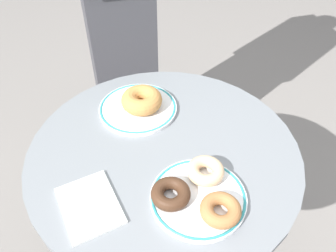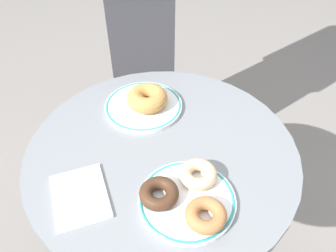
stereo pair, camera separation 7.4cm
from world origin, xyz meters
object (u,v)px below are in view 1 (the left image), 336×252
object	(u,v)px
donut_chocolate	(171,194)
paper_napkin	(90,205)
plate_left	(138,108)
donut_glazed	(206,171)
plate_right	(198,197)
donut_cinnamon	(221,210)
cafe_table	(164,197)
donut_old_fashioned	(142,100)

from	to	relation	value
donut_chocolate	paper_napkin	size ratio (longest dim) A/B	0.57
plate_left	donut_glazed	world-z (taller)	donut_glazed
plate_right	plate_left	bearing A→B (deg)	169.79
donut_cinnamon	plate_right	bearing A→B (deg)	-173.86
cafe_table	plate_left	xyz separation A→B (m)	(-0.15, 0.03, 0.20)
paper_napkin	plate_left	bearing A→B (deg)	128.41
cafe_table	donut_cinnamon	bearing A→B (deg)	-5.59
plate_left	paper_napkin	distance (m)	0.31
plate_right	paper_napkin	distance (m)	0.22
donut_cinnamon	donut_chocolate	size ratio (longest dim) A/B	1.00
plate_right	paper_napkin	size ratio (longest dim) A/B	1.40
cafe_table	donut_chocolate	bearing A→B (deg)	-30.90
donut_old_fashioned	donut_cinnamon	world-z (taller)	donut_old_fashioned
plate_left	donut_chocolate	distance (m)	0.30
donut_old_fashioned	donut_chocolate	world-z (taller)	donut_old_fashioned
donut_old_fashioned	paper_napkin	size ratio (longest dim) A/B	0.75
donut_glazed	plate_right	bearing A→B (deg)	-55.33
plate_left	plate_right	size ratio (longest dim) A/B	1.04
plate_left	donut_chocolate	bearing A→B (deg)	-20.34
donut_cinnamon	donut_chocolate	world-z (taller)	same
donut_cinnamon	donut_chocolate	distance (m)	0.10
cafe_table	donut_glazed	size ratio (longest dim) A/B	8.93
plate_right	donut_glazed	xyz separation A→B (m)	(-0.03, 0.05, 0.02)
plate_left	donut_glazed	xyz separation A→B (m)	(0.28, -0.01, 0.02)
donut_old_fashioned	donut_chocolate	xyz separation A→B (m)	(0.27, -0.11, -0.01)
plate_right	donut_chocolate	xyz separation A→B (m)	(-0.03, -0.05, 0.02)
donut_glazed	donut_chocolate	size ratio (longest dim) A/B	1.00
donut_glazed	donut_old_fashioned	bearing A→B (deg)	176.11
plate_left	donut_chocolate	size ratio (longest dim) A/B	2.56
plate_left	plate_right	distance (m)	0.31
donut_chocolate	plate_right	bearing A→B (deg)	57.64
cafe_table	paper_napkin	xyz separation A→B (m)	(0.04, -0.21, 0.20)
plate_right	donut_cinnamon	xyz separation A→B (m)	(0.06, 0.01, 0.02)
paper_napkin	donut_glazed	bearing A→B (deg)	69.70
plate_left	paper_napkin	xyz separation A→B (m)	(0.19, -0.24, -0.00)
donut_old_fashioned	donut_cinnamon	size ratio (longest dim) A/B	1.33
plate_left	donut_old_fashioned	size ratio (longest dim) A/B	1.92
donut_old_fashioned	donut_chocolate	bearing A→B (deg)	-22.46
cafe_table	donut_chocolate	size ratio (longest dim) A/B	8.93
cafe_table	donut_cinnamon	xyz separation A→B (m)	(0.21, -0.02, 0.22)
cafe_table	donut_chocolate	distance (m)	0.27
plate_left	plate_right	world-z (taller)	same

